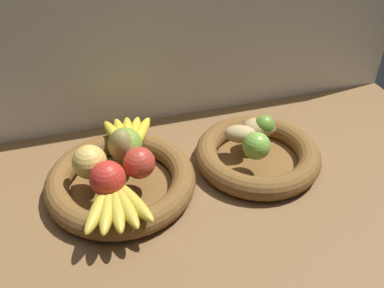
{
  "coord_description": "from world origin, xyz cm",
  "views": [
    {
      "loc": [
        -23.12,
        -71.82,
        66.19
      ],
      "look_at": [
        -0.82,
        1.52,
        9.46
      ],
      "focal_mm": 39.54,
      "sensor_mm": 36.0,
      "label": 1
    }
  ],
  "objects": [
    {
      "name": "ground_plane",
      "position": [
        0.0,
        0.0,
        -1.5
      ],
      "size": [
        140.0,
        90.0,
        3.0
      ],
      "primitive_type": "cube",
      "color": "brown"
    },
    {
      "name": "back_wall",
      "position": [
        0.0,
        30.0,
        27.5
      ],
      "size": [
        140.0,
        3.0,
        55.0
      ],
      "color": "silver",
      "rests_on": "ground_plane"
    },
    {
      "name": "apple_green_back",
      "position": [
        -15.3,
        5.84,
        9.37
      ],
      "size": [
        7.82,
        7.82,
        7.82
      ],
      "primitive_type": "sphere",
      "color": "#7AA338",
      "rests_on": "fruit_bowl_left"
    },
    {
      "name": "apple_red_front",
      "position": [
        -20.68,
        -4.54,
        9.23
      ],
      "size": [
        7.53,
        7.53,
        7.53
      ],
      "primitive_type": "sphere",
      "color": "red",
      "rests_on": "fruit_bowl_left"
    },
    {
      "name": "fruit_bowl_right",
      "position": [
        15.95,
        1.52,
        2.56
      ],
      "size": [
        30.61,
        30.61,
        5.46
      ],
      "color": "brown",
      "rests_on": "ground_plane"
    },
    {
      "name": "lime_far",
      "position": [
        19.03,
        5.48,
        8.09
      ],
      "size": [
        5.26,
        5.26,
        5.26
      ],
      "primitive_type": "sphere",
      "color": "olive",
      "rests_on": "fruit_bowl_right"
    },
    {
      "name": "banana_bunch_back",
      "position": [
        -13.73,
        12.35,
        6.89
      ],
      "size": [
        13.63,
        16.95,
        2.86
      ],
      "color": "yellow",
      "rests_on": "fruit_bowl_left"
    },
    {
      "name": "potato_back",
      "position": [
        17.99,
        6.01,
        7.5
      ],
      "size": [
        9.78,
        8.78,
        4.07
      ],
      "primitive_type": "ellipsoid",
      "rotation": [
        0.0,
        0.0,
        5.86
      ],
      "color": "tan",
      "rests_on": "fruit_bowl_right"
    },
    {
      "name": "potato_oblong",
      "position": [
        12.27,
        4.38,
        7.59
      ],
      "size": [
        9.18,
        7.74,
        4.27
      ],
      "primitive_type": "ellipsoid",
      "rotation": [
        0.0,
        0.0,
        5.86
      ],
      "color": "tan",
      "rests_on": "fruit_bowl_right"
    },
    {
      "name": "fruit_bowl_left",
      "position": [
        -17.58,
        1.52,
        2.55
      ],
      "size": [
        33.87,
        33.87,
        5.46
      ],
      "color": "brown",
      "rests_on": "ground_plane"
    },
    {
      "name": "apple_golden_left",
      "position": [
        -23.65,
        2.06,
        9.21
      ],
      "size": [
        7.51,
        7.51,
        7.51
      ],
      "primitive_type": "sphere",
      "color": "#DBB756",
      "rests_on": "fruit_bowl_left"
    },
    {
      "name": "banana_bunch_front",
      "position": [
        -20.01,
        -9.78,
        6.96
      ],
      "size": [
        15.21,
        16.55,
        2.99
      ],
      "color": "gold",
      "rests_on": "fruit_bowl_left"
    },
    {
      "name": "pear_brown",
      "position": [
        -16.14,
        4.76,
        9.77
      ],
      "size": [
        7.48,
        7.64,
        8.63
      ],
      "primitive_type": "ellipsoid",
      "rotation": [
        0.0,
        0.0,
        1.95
      ],
      "color": "olive",
      "rests_on": "fruit_bowl_left"
    },
    {
      "name": "apple_red_right",
      "position": [
        -13.47,
        -1.03,
        8.97
      ],
      "size": [
        7.01,
        7.01,
        7.01
      ],
      "primitive_type": "sphere",
      "color": "#B73828",
      "rests_on": "fruit_bowl_left"
    },
    {
      "name": "lime_near",
      "position": [
        13.31,
        -2.44,
        8.7
      ],
      "size": [
        6.47,
        6.47,
        6.47
      ],
      "primitive_type": "sphere",
      "color": "#7AAD3D",
      "rests_on": "fruit_bowl_right"
    }
  ]
}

